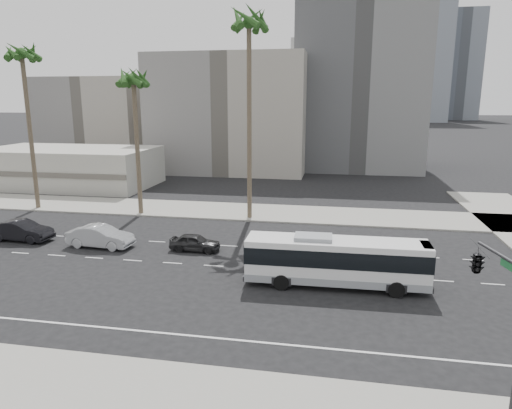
% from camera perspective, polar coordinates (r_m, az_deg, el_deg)
% --- Properties ---
extents(ground, '(700.00, 700.00, 0.00)m').
position_cam_1_polar(ground, '(31.36, 0.03, -8.02)').
color(ground, black).
rests_on(ground, ground).
extents(sidewalk_north, '(120.00, 7.00, 0.15)m').
position_cam_1_polar(sidewalk_north, '(46.00, 3.50, -1.11)').
color(sidewalk_north, gray).
rests_on(sidewalk_north, ground).
extents(commercial_low, '(22.00, 12.16, 5.00)m').
position_cam_1_polar(commercial_low, '(65.75, -22.23, 4.35)').
color(commercial_low, '#ADAA9F').
rests_on(commercial_low, ground).
extents(midrise_beige_west, '(24.00, 18.00, 18.00)m').
position_cam_1_polar(midrise_beige_west, '(75.84, -2.83, 11.23)').
color(midrise_beige_west, gray).
rests_on(midrise_beige_west, ground).
extents(midrise_gray_center, '(20.00, 20.00, 26.00)m').
position_cam_1_polar(midrise_gray_center, '(80.88, 12.70, 13.88)').
color(midrise_gray_center, '#545456').
rests_on(midrise_gray_center, ground).
extents(midrise_beige_far, '(18.00, 16.00, 15.00)m').
position_cam_1_polar(midrise_beige_far, '(89.99, -18.64, 9.89)').
color(midrise_beige_far, gray).
rests_on(midrise_beige_far, ground).
extents(civic_tower, '(42.00, 42.00, 129.00)m').
position_cam_1_polar(civic_tower, '(280.28, 9.34, 18.41)').
color(civic_tower, silver).
rests_on(civic_tower, ground).
extents(highrise_right, '(26.00, 26.00, 70.00)m').
position_cam_1_polar(highrise_right, '(262.93, 19.99, 17.37)').
color(highrise_right, '#565D68').
rests_on(highrise_right, ground).
extents(highrise_far, '(22.00, 22.00, 60.00)m').
position_cam_1_polar(highrise_far, '(296.58, 23.90, 15.49)').
color(highrise_far, '#565D68').
rests_on(highrise_far, ground).
extents(city_bus, '(11.07, 2.70, 3.17)m').
position_cam_1_polar(city_bus, '(28.51, 9.95, -6.84)').
color(city_bus, silver).
rests_on(city_bus, ground).
extents(car_a, '(1.59, 3.85, 1.31)m').
position_cam_1_polar(car_a, '(35.09, -7.63, -4.71)').
color(car_a, '#232425').
rests_on(car_a, ground).
extents(car_b, '(2.11, 5.25, 1.70)m').
position_cam_1_polar(car_b, '(37.59, -18.83, -3.79)').
color(car_b, '#A2A4A7').
rests_on(car_b, ground).
extents(car_c, '(2.01, 5.16, 1.67)m').
position_cam_1_polar(car_c, '(41.80, -27.22, -2.91)').
color(car_c, black).
rests_on(car_c, ground).
extents(traffic_signal, '(2.77, 3.77, 5.96)m').
position_cam_1_polar(traffic_signal, '(19.53, 26.31, -7.10)').
color(traffic_signal, '#262628').
rests_on(traffic_signal, ground).
extents(palm_near, '(5.73, 5.73, 19.26)m').
position_cam_1_polar(palm_near, '(43.19, -0.88, 21.23)').
color(palm_near, brown).
rests_on(palm_near, ground).
extents(palm_mid, '(4.60, 4.60, 14.23)m').
position_cam_1_polar(palm_mid, '(45.98, -15.04, 14.48)').
color(palm_mid, brown).
rests_on(palm_mid, ground).
extents(palm_far, '(4.91, 4.91, 16.88)m').
position_cam_1_polar(palm_far, '(52.35, -27.18, 16.08)').
color(palm_far, brown).
rests_on(palm_far, ground).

